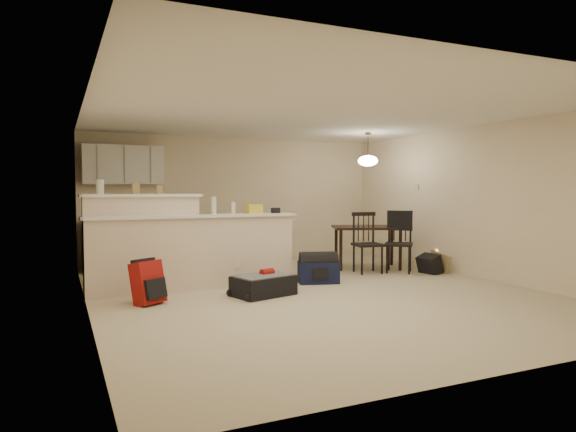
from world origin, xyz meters
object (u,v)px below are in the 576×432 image
dining_chair_near (368,243)px  red_backpack (148,283)px  dining_table (367,231)px  pendant_lamp (368,160)px  black_daypack (430,264)px  suitcase (263,286)px  navy_duffel (318,272)px  dining_chair_far (399,242)px

dining_chair_near → red_backpack: size_ratio=1.94×
dining_table → dining_chair_near: bearing=-99.7°
dining_table → red_backpack: dining_table is taller
pendant_lamp → black_daypack: 2.18m
suitcase → black_daypack: bearing=-6.9°
pendant_lamp → red_backpack: bearing=-161.5°
dining_table → dining_chair_near: size_ratio=1.38×
dining_table → navy_duffel: (-1.54, -0.99, -0.51)m
pendant_lamp → dining_chair_far: (0.22, -0.67, -1.46)m
suitcase → red_backpack: size_ratio=1.47×
pendant_lamp → navy_duffel: bearing=-147.2°
dining_table → suitcase: size_ratio=1.82×
pendant_lamp → dining_chair_near: pendant_lamp is taller
pendant_lamp → navy_duffel: 2.58m
red_backpack → black_daypack: size_ratio=1.51×
dining_table → suitcase: bearing=-128.0°
dining_chair_near → suitcase: size_ratio=1.32×
red_backpack → navy_duffel: size_ratio=0.89×
dining_table → pendant_lamp: pendant_lamp is taller
navy_duffel → pendant_lamp: bearing=49.5°
dining_table → dining_chair_far: size_ratio=1.38×
dining_chair_far → red_backpack: size_ratio=1.94×
pendant_lamp → black_daypack: size_ratio=1.73×
dining_table → pendant_lamp: size_ratio=2.36×
suitcase → navy_duffel: navy_duffel is taller
dining_chair_far → navy_duffel: 1.82m
red_backpack → dining_chair_near: bearing=-17.3°
pendant_lamp → red_backpack: size_ratio=1.14×
suitcase → dining_chair_far: bearing=0.4°
pendant_lamp → dining_chair_near: size_ratio=0.59×
suitcase → pendant_lamp: bearing=13.7°
dining_chair_far → black_daypack: size_ratio=2.94×
red_backpack → black_daypack: 4.85m
dining_table → suitcase: dining_table is taller
suitcase → navy_duffel: (1.13, 0.52, 0.03)m
black_daypack → dining_chair_far: bearing=41.6°
dining_chair_far → red_backpack: 4.48m
pendant_lamp → red_backpack: 4.75m
red_backpack → black_daypack: red_backpack is taller
dining_table → black_daypack: 1.29m
navy_duffel → dining_chair_near: bearing=38.6°
dining_chair_far → suitcase: dining_chair_far is taller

